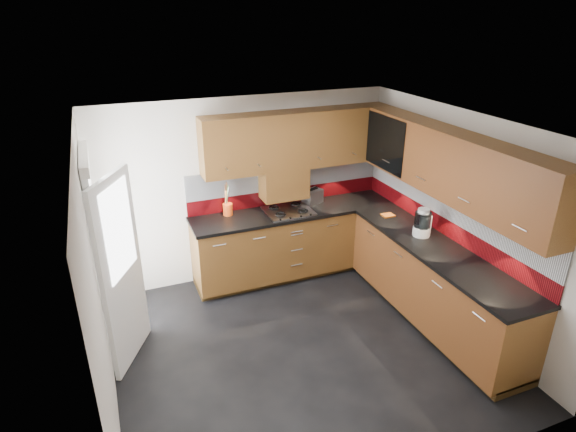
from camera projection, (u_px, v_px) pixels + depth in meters
name	position (u px, v px, depth m)	size (l,w,h in m)	color
room	(303.00, 221.00, 4.60)	(4.00, 3.80, 2.64)	black
base_cabinets	(357.00, 263.00, 6.00)	(2.70, 3.20, 0.95)	#573113
countertop	(359.00, 229.00, 5.79)	(2.72, 3.22, 0.04)	black
backsplash	(367.00, 198.00, 5.94)	(2.70, 3.20, 0.54)	maroon
upper_cabinets	(374.00, 152.00, 5.54)	(2.50, 3.20, 0.72)	#573113
extractor_hood	(284.00, 183.00, 6.23)	(0.60, 0.33, 0.40)	#573113
glass_cabinet	(395.00, 140.00, 5.94)	(0.32, 0.80, 0.66)	black
back_door	(109.00, 262.00, 4.81)	(0.42, 1.19, 2.04)	white
gas_hob	(289.00, 211.00, 6.22)	(0.60, 0.52, 0.05)	silver
utensil_pot	(228.00, 208.00, 6.09)	(0.12, 0.12, 0.44)	#DF4B15
toaster	(313.00, 196.00, 6.47)	(0.31, 0.26, 0.19)	silver
food_processor	(422.00, 223.00, 5.52)	(0.20, 0.20, 0.33)	white
paper_towel	(426.00, 225.00, 5.54)	(0.12, 0.12, 0.25)	white
orange_cloth	(388.00, 215.00, 6.10)	(0.15, 0.13, 0.02)	#D05E17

